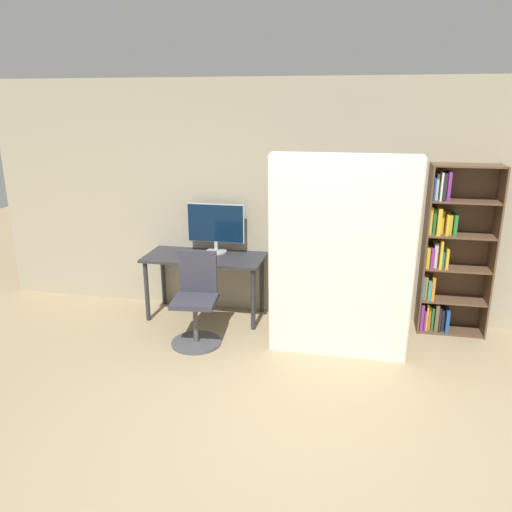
# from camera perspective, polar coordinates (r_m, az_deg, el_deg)

# --- Properties ---
(ground_plane) EXTENTS (16.00, 16.00, 0.00)m
(ground_plane) POSITION_cam_1_polar(r_m,az_deg,el_deg) (3.83, 3.46, -22.19)
(ground_plane) COLOR #9E8966
(wall_back) EXTENTS (8.00, 0.06, 2.70)m
(wall_back) POSITION_cam_1_polar(r_m,az_deg,el_deg) (5.70, 7.48, 6.08)
(wall_back) COLOR tan
(wall_back) RESTS_ON ground
(desk) EXTENTS (1.37, 0.63, 0.74)m
(desk) POSITION_cam_1_polar(r_m,az_deg,el_deg) (5.78, -5.88, -0.91)
(desk) COLOR #2D2D33
(desk) RESTS_ON ground
(monitor) EXTENTS (0.68, 0.25, 0.58)m
(monitor) POSITION_cam_1_polar(r_m,az_deg,el_deg) (5.80, -4.63, 3.47)
(monitor) COLOR #B7B7BC
(monitor) RESTS_ON desk
(office_chair) EXTENTS (0.52, 0.52, 0.96)m
(office_chair) POSITION_cam_1_polar(r_m,az_deg,el_deg) (5.24, -6.85, -5.77)
(office_chair) COLOR #4C4C51
(office_chair) RESTS_ON ground
(bookshelf) EXTENTS (0.71, 0.34, 1.83)m
(bookshelf) POSITION_cam_1_polar(r_m,az_deg,el_deg) (5.73, 21.11, 0.18)
(bookshelf) COLOR brown
(bookshelf) RESTS_ON ground
(mattress_near) EXTENTS (1.35, 0.37, 2.00)m
(mattress_near) POSITION_cam_1_polar(r_m,az_deg,el_deg) (4.79, 9.70, -0.46)
(mattress_near) COLOR silver
(mattress_near) RESTS_ON ground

